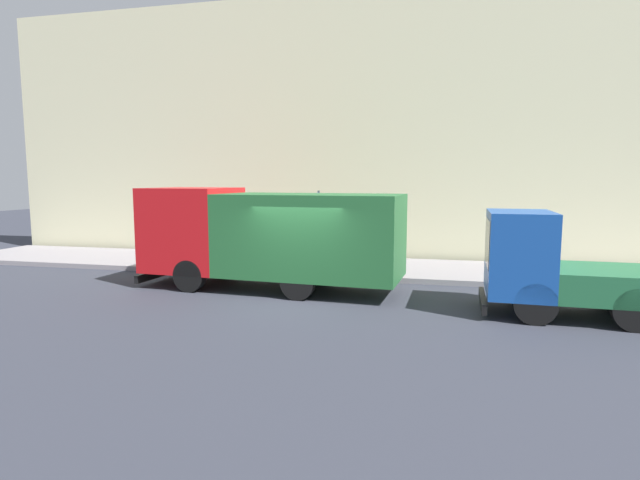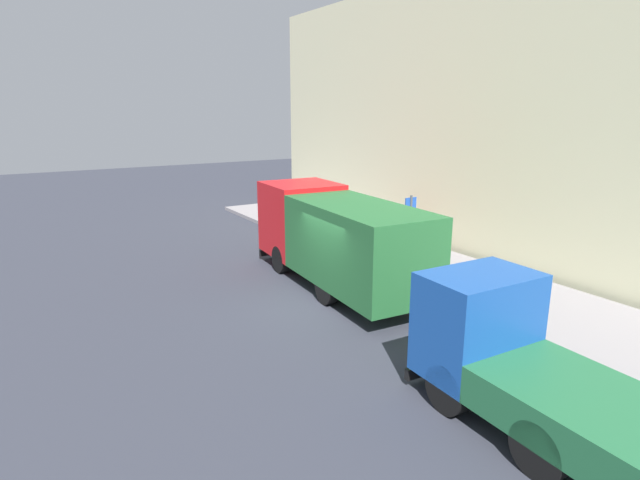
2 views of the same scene
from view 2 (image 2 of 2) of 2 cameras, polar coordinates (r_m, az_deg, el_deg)
name	(u,v)px [view 2 (image 2 of 2)]	position (r m, az deg, el deg)	size (l,w,h in m)	color
ground	(320,305)	(14.78, 0.04, -7.28)	(80.00, 80.00, 0.00)	#31333E
sidewalk	(447,274)	(17.75, 13.96, -3.67)	(4.02, 30.00, 0.17)	gray
building_facade	(510,117)	(18.81, 20.44, 12.71)	(0.50, 30.00, 10.38)	beige
large_utility_truck	(336,235)	(15.95, 1.83, 0.52)	(2.92, 7.86, 2.96)	red
small_flatbed_truck	(517,360)	(9.97, 21.13, -12.36)	(2.35, 4.73, 2.47)	#184AA0
pedestrian_walking	(420,248)	(17.12, 11.07, -0.85)	(0.47, 0.47, 1.66)	#262823
pedestrian_standing	(403,236)	(18.77, 9.22, 0.49)	(0.55, 0.55, 1.61)	#51523B
pedestrian_third	(408,220)	(21.26, 9.76, 2.18)	(0.39, 0.39, 1.64)	#51453D
traffic_cone_orange	(326,232)	(21.14, 0.69, 0.93)	(0.51, 0.51, 0.73)	orange
street_sign_post	(410,230)	(16.41, 10.00, 1.11)	(0.44, 0.08, 2.69)	#4C5156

